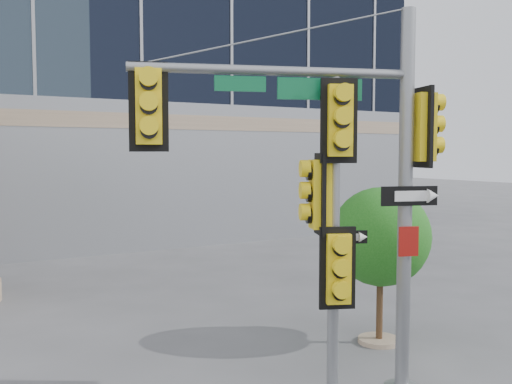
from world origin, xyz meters
TOP-DOWN VIEW (x-y plane):
  - ground at (0.00, 0.00)m, footprint 120.00×120.00m
  - main_signal_pole at (0.12, -0.86)m, footprint 4.67×1.93m
  - secondary_signal_pole at (-0.01, -0.87)m, footprint 0.88×0.86m
  - street_tree at (2.61, 0.87)m, footprint 2.09×2.04m

SIDE VIEW (x-z plane):
  - ground at x=0.00m, z-range 0.00..0.00m
  - street_tree at x=2.61m, z-range 0.52..3.77m
  - secondary_signal_pole at x=-0.01m, z-range 0.45..5.63m
  - main_signal_pole at x=0.12m, z-range 0.75..6.99m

